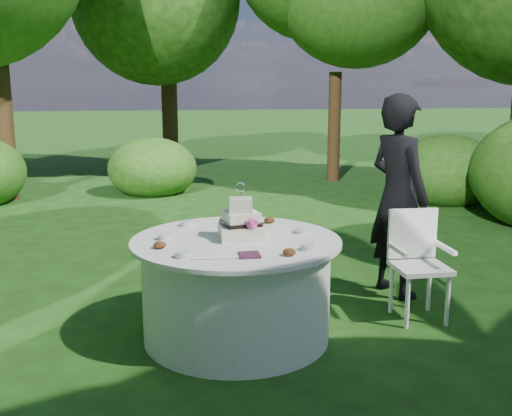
{
  "coord_description": "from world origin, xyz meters",
  "views": [
    {
      "loc": [
        -0.57,
        -4.25,
        1.9
      ],
      "look_at": [
        0.15,
        0.0,
        1.0
      ],
      "focal_mm": 42.0,
      "sensor_mm": 36.0,
      "label": 1
    }
  ],
  "objects_px": {
    "cake": "(241,223)",
    "chair": "(417,256)",
    "table": "(236,288)",
    "guest": "(398,196)",
    "napkins": "(249,255)"
  },
  "relations": [
    {
      "from": "cake",
      "to": "chair",
      "type": "bearing_deg",
      "value": 5.92
    },
    {
      "from": "table",
      "to": "chair",
      "type": "height_order",
      "value": "chair"
    },
    {
      "from": "guest",
      "to": "chair",
      "type": "bearing_deg",
      "value": 155.25
    },
    {
      "from": "chair",
      "to": "cake",
      "type": "bearing_deg",
      "value": -174.08
    },
    {
      "from": "napkins",
      "to": "guest",
      "type": "distance_m",
      "value": 1.95
    },
    {
      "from": "napkins",
      "to": "chair",
      "type": "distance_m",
      "value": 1.64
    },
    {
      "from": "cake",
      "to": "chair",
      "type": "height_order",
      "value": "cake"
    },
    {
      "from": "guest",
      "to": "table",
      "type": "height_order",
      "value": "guest"
    },
    {
      "from": "table",
      "to": "napkins",
      "type": "bearing_deg",
      "value": -86.77
    },
    {
      "from": "napkins",
      "to": "guest",
      "type": "xyz_separation_m",
      "value": [
        1.54,
        1.18,
        0.13
      ]
    },
    {
      "from": "napkins",
      "to": "cake",
      "type": "distance_m",
      "value": 0.49
    },
    {
      "from": "chair",
      "to": "table",
      "type": "bearing_deg",
      "value": -173.5
    },
    {
      "from": "table",
      "to": "cake",
      "type": "height_order",
      "value": "cake"
    },
    {
      "from": "guest",
      "to": "cake",
      "type": "relative_size",
      "value": 4.27
    },
    {
      "from": "cake",
      "to": "chair",
      "type": "xyz_separation_m",
      "value": [
        1.47,
        0.15,
        -0.37
      ]
    }
  ]
}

